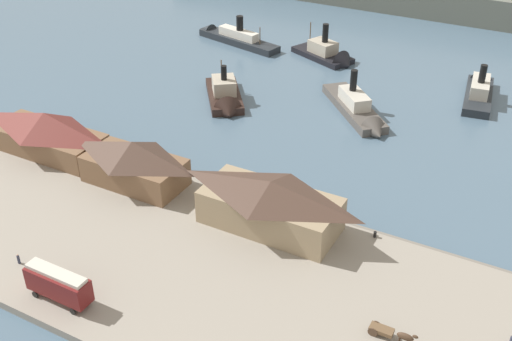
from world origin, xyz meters
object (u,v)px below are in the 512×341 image
at_px(street_tram, 58,283).
at_px(ferry_outer_harbor, 329,55).
at_px(ferry_approaching_west, 231,36).
at_px(ferry_shed_customs_shed, 134,162).
at_px(ferry_moored_west, 225,98).
at_px(ferry_shed_central_terminal, 47,132).
at_px(pedestrian_standing_center, 18,259).
at_px(ferry_approaching_east, 359,111).
at_px(mooring_post_east, 375,234).
at_px(ferry_mid_harbor, 479,89).
at_px(horse_cart, 391,333).
at_px(pedestrian_near_cart, 511,341).
at_px(ferry_shed_east_terminal, 270,203).

bearing_deg(street_tram, ferry_outer_harbor, 91.75).
height_order(street_tram, ferry_approaching_west, ferry_approaching_west).
bearing_deg(ferry_shed_customs_shed, ferry_moored_west, 96.08).
distance_m(ferry_shed_central_terminal, pedestrian_standing_center, 30.68).
relative_size(ferry_approaching_west, ferry_approaching_east, 1.28).
distance_m(mooring_post_east, ferry_mid_harbor, 58.67).
relative_size(horse_cart, ferry_approaching_west, 0.22).
bearing_deg(ferry_mid_harbor, pedestrian_standing_center, -116.14).
bearing_deg(ferry_moored_west, street_tram, -78.49).
bearing_deg(horse_cart, ferry_outer_harbor, 117.31).
bearing_deg(horse_cart, mooring_post_east, 114.55).
xyz_separation_m(horse_cart, pedestrian_standing_center, (-48.18, -10.89, -0.24)).
height_order(ferry_moored_west, ferry_approaching_east, ferry_approaching_east).
relative_size(street_tram, pedestrian_standing_center, 5.91).
height_order(ferry_approaching_west, ferry_approaching_east, ferry_approaching_east).
xyz_separation_m(pedestrian_standing_center, pedestrian_near_cart, (60.69, 16.33, 0.13)).
distance_m(horse_cart, pedestrian_standing_center, 49.40).
distance_m(ferry_shed_central_terminal, ferry_outer_harbor, 70.71).
height_order(mooring_post_east, ferry_approaching_west, ferry_approaching_west).
distance_m(pedestrian_standing_center, ferry_outer_harbor, 90.74).
xyz_separation_m(ferry_shed_central_terminal, ferry_approaching_east, (42.12, 40.82, -3.65)).
bearing_deg(ferry_shed_customs_shed, ferry_mid_harbor, 56.79).
height_order(pedestrian_standing_center, mooring_post_east, pedestrian_standing_center).
distance_m(ferry_shed_central_terminal, ferry_moored_west, 37.14).
bearing_deg(ferry_approaching_west, pedestrian_standing_center, -77.43).
xyz_separation_m(ferry_shed_central_terminal, pedestrian_near_cart, (78.85, -8.20, -3.03)).
bearing_deg(ferry_mid_harbor, ferry_shed_customs_shed, -123.21).
bearing_deg(horse_cart, ferry_shed_east_terminal, 150.10).
relative_size(ferry_shed_east_terminal, pedestrian_standing_center, 13.46).
bearing_deg(pedestrian_standing_center, horse_cart, 12.73).
relative_size(street_tram, ferry_mid_harbor, 0.43).
distance_m(street_tram, mooring_post_east, 43.29).
distance_m(pedestrian_standing_center, pedestrian_near_cart, 62.84).
distance_m(street_tram, pedestrian_standing_center, 10.44).
bearing_deg(ferry_shed_east_terminal, ferry_moored_west, 129.44).
height_order(pedestrian_standing_center, ferry_approaching_east, ferry_approaching_east).
height_order(ferry_outer_harbor, ferry_approaching_west, ferry_outer_harbor).
distance_m(ferry_mid_harbor, ferry_outer_harbor, 35.78).
relative_size(ferry_shed_central_terminal, street_tram, 2.38).
xyz_separation_m(ferry_shed_east_terminal, ferry_outer_harbor, (-18.62, 66.65, -3.70)).
height_order(street_tram, ferry_outer_harbor, ferry_outer_harbor).
relative_size(horse_cart, mooring_post_east, 6.32).
distance_m(horse_cart, ferry_approaching_west, 105.02).
bearing_deg(ferry_shed_central_terminal, ferry_shed_customs_shed, -2.35).
height_order(ferry_shed_customs_shed, pedestrian_standing_center, ferry_shed_customs_shed).
height_order(ferry_shed_central_terminal, ferry_shed_east_terminal, ferry_shed_central_terminal).
xyz_separation_m(horse_cart, pedestrian_near_cart, (12.50, 5.44, -0.11)).
bearing_deg(ferry_approaching_west, pedestrian_near_cart, -42.55).
relative_size(ferry_shed_customs_shed, ferry_moored_west, 0.93).
height_order(ferry_shed_customs_shed, street_tram, ferry_shed_customs_shed).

